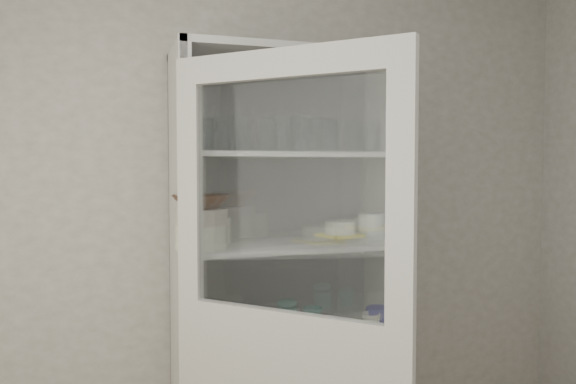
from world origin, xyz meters
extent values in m
cube|color=#A39E91|center=(0.00, 1.50, 1.30)|extent=(3.60, 0.02, 2.60)
cube|color=beige|center=(-0.28, 1.27, 1.05)|extent=(0.03, 0.45, 2.10)
cube|color=beige|center=(0.68, 1.27, 1.05)|extent=(0.03, 0.45, 2.10)
cube|color=slate|center=(0.20, 1.49, 1.05)|extent=(1.00, 0.03, 2.10)
cube|color=beige|center=(0.20, 1.27, 2.08)|extent=(1.00, 0.45, 0.03)
cube|color=silver|center=(0.20, 1.26, 0.85)|extent=(0.94, 0.42, 0.02)
cube|color=silver|center=(0.20, 1.26, 1.25)|extent=(0.94, 0.42, 0.02)
cube|color=silver|center=(0.20, 1.26, 1.65)|extent=(0.94, 0.42, 0.02)
cube|color=beige|center=(0.01, 0.73, 1.95)|extent=(0.66, 0.67, 0.10)
cube|color=beige|center=(-0.27, 1.02, 1.50)|extent=(0.09, 0.09, 0.80)
cube|color=beige|center=(0.30, 0.44, 1.50)|extent=(0.09, 0.09, 0.80)
cube|color=silver|center=(0.01, 0.73, 1.50)|extent=(0.51, 0.53, 0.78)
cylinder|color=silver|center=(-0.18, 1.16, 1.73)|extent=(0.08, 0.08, 0.13)
cylinder|color=silver|center=(-0.19, 1.15, 1.73)|extent=(0.08, 0.08, 0.13)
cylinder|color=silver|center=(0.13, 1.12, 1.73)|extent=(0.08, 0.08, 0.14)
cylinder|color=silver|center=(0.22, 1.15, 1.74)|extent=(0.10, 0.10, 0.16)
cylinder|color=silver|center=(0.34, 1.13, 1.73)|extent=(0.09, 0.09, 0.14)
cylinder|color=silver|center=(0.36, 1.16, 1.73)|extent=(0.08, 0.08, 0.13)
cylinder|color=silver|center=(0.56, 1.16, 1.73)|extent=(0.09, 0.09, 0.13)
cylinder|color=silver|center=(-0.21, 1.25, 1.74)|extent=(0.10, 0.10, 0.16)
cylinder|color=silver|center=(-0.01, 1.28, 1.74)|extent=(0.10, 0.10, 0.15)
cylinder|color=silver|center=(0.09, 1.26, 1.73)|extent=(0.09, 0.09, 0.14)
cylinder|color=white|center=(-0.20, 1.20, 1.31)|extent=(0.21, 0.21, 0.10)
cylinder|color=white|center=(-0.15, 1.37, 1.32)|extent=(0.21, 0.21, 0.11)
cylinder|color=beige|center=(-0.20, 1.20, 1.39)|extent=(0.24, 0.24, 0.07)
imported|color=#512C1A|center=(-0.20, 1.20, 1.45)|extent=(0.27, 0.27, 0.06)
cylinder|color=silver|center=(0.44, 1.25, 1.27)|extent=(0.44, 0.44, 0.02)
cube|color=yellow|center=(0.44, 1.25, 1.29)|extent=(0.21, 0.21, 0.01)
cylinder|color=white|center=(0.44, 1.25, 1.32)|extent=(0.16, 0.16, 0.06)
cylinder|color=silver|center=(0.61, 1.27, 1.32)|extent=(0.13, 0.13, 0.12)
imported|color=navy|center=(0.61, 1.20, 0.91)|extent=(0.15, 0.15, 0.09)
imported|color=teal|center=(0.33, 1.31, 0.90)|extent=(0.11, 0.11, 0.09)
imported|color=white|center=(0.55, 1.15, 0.90)|extent=(0.11, 0.11, 0.08)
cylinder|color=teal|center=(0.21, 1.32, 0.91)|extent=(0.09, 0.09, 0.09)
ellipsoid|color=teal|center=(0.21, 1.32, 0.97)|extent=(0.09, 0.09, 0.02)
cylinder|color=silver|center=(-0.01, 1.20, 0.88)|extent=(0.10, 0.10, 0.04)
cylinder|color=white|center=(-0.21, 1.27, 0.92)|extent=(0.12, 0.12, 0.12)
camera|label=1|loc=(-0.57, -1.10, 1.60)|focal=35.00mm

